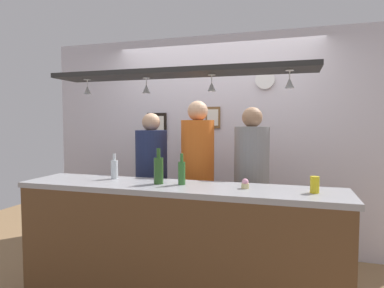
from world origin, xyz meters
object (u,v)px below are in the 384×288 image
object	(u,v)px
cupcake	(245,184)
picture_frame_caricature	(157,126)
bottle_beer_green_import	(182,172)
wall_clock	(265,80)
bottle_champagne_green	(159,170)
drink_can	(315,185)
person_right_grey_shirt	(252,176)
person_left_navy_shirt	(152,174)
picture_frame_crest	(213,117)
person_middle_orange_shirt	(198,169)
bottle_soda_clear	(114,169)

from	to	relation	value
cupcake	picture_frame_caricature	xyz separation A→B (m)	(-1.32, 1.38, 0.43)
bottle_beer_green_import	wall_clock	bearing A→B (deg)	67.71
bottle_champagne_green	drink_can	size ratio (longest dim) A/B	2.46
person_right_grey_shirt	bottle_beer_green_import	bearing A→B (deg)	-126.17
person_right_grey_shirt	cupcake	world-z (taller)	person_right_grey_shirt
person_right_grey_shirt	cupcake	xyz separation A→B (m)	(0.03, -0.69, 0.04)
person_left_navy_shirt	bottle_champagne_green	distance (m)	0.81
bottle_beer_green_import	wall_clock	xyz separation A→B (m)	(0.56, 1.36, 0.91)
picture_frame_caricature	picture_frame_crest	bearing A→B (deg)	0.00
picture_frame_crest	wall_clock	world-z (taller)	wall_clock
person_right_grey_shirt	bottle_champagne_green	bearing A→B (deg)	-134.68
person_left_navy_shirt	picture_frame_crest	bearing A→B (deg)	53.38
cupcake	wall_clock	bearing A→B (deg)	88.66
person_left_navy_shirt	person_right_grey_shirt	bearing A→B (deg)	0.00
person_middle_orange_shirt	bottle_beer_green_import	xyz separation A→B (m)	(0.06, -0.68, 0.06)
bottle_soda_clear	wall_clock	xyz separation A→B (m)	(1.24, 1.27, 0.92)
person_middle_orange_shirt	bottle_champagne_green	world-z (taller)	person_middle_orange_shirt
bottle_soda_clear	bottle_beer_green_import	xyz separation A→B (m)	(0.68, -0.09, 0.01)
bottle_champagne_green	wall_clock	size ratio (longest dim) A/B	1.36
bottle_beer_green_import	picture_frame_caricature	distance (m)	1.62
drink_can	picture_frame_crest	xyz separation A→B (m)	(-1.09, 1.40, 0.51)
person_middle_orange_shirt	drink_can	distance (m)	1.30
cupcake	wall_clock	world-z (taller)	wall_clock
bottle_beer_green_import	cupcake	xyz separation A→B (m)	(0.53, -0.01, -0.07)
person_left_navy_shirt	person_middle_orange_shirt	world-z (taller)	person_middle_orange_shirt
person_left_navy_shirt	picture_frame_crest	xyz separation A→B (m)	(0.51, 0.69, 0.61)
bottle_champagne_green	bottle_soda_clear	bearing A→B (deg)	166.55
bottle_soda_clear	drink_can	world-z (taller)	bottle_soda_clear
picture_frame_crest	person_right_grey_shirt	bearing A→B (deg)	-51.22
person_middle_orange_shirt	bottle_beer_green_import	world-z (taller)	person_middle_orange_shirt
person_middle_orange_shirt	bottle_champagne_green	bearing A→B (deg)	-101.44
picture_frame_crest	wall_clock	distance (m)	0.75
picture_frame_crest	bottle_beer_green_import	bearing A→B (deg)	-87.55
picture_frame_caricature	person_middle_orange_shirt	bearing A→B (deg)	-42.98
bottle_beer_green_import	picture_frame_crest	bearing A→B (deg)	92.45
bottle_beer_green_import	person_middle_orange_shirt	bearing A→B (deg)	94.69
person_right_grey_shirt	bottle_champagne_green	xyz separation A→B (m)	(-0.69, -0.70, 0.13)
person_right_grey_shirt	bottle_soda_clear	xyz separation A→B (m)	(-1.18, -0.59, 0.10)
person_middle_orange_shirt	picture_frame_caricature	size ratio (longest dim) A/B	5.19
person_left_navy_shirt	cupcake	xyz separation A→B (m)	(1.10, -0.69, 0.07)
picture_frame_crest	picture_frame_caricature	world-z (taller)	picture_frame_crest
wall_clock	cupcake	bearing A→B (deg)	-91.34
bottle_soda_clear	picture_frame_caricature	xyz separation A→B (m)	(-0.12, 1.28, 0.38)
picture_frame_crest	picture_frame_caricature	distance (m)	0.75
person_right_grey_shirt	wall_clock	distance (m)	1.23
person_right_grey_shirt	wall_clock	bearing A→B (deg)	84.77
person_middle_orange_shirt	picture_frame_crest	xyz separation A→B (m)	(-0.00, 0.69, 0.54)
bottle_soda_clear	bottle_beer_green_import	distance (m)	0.69
drink_can	wall_clock	world-z (taller)	wall_clock
person_left_navy_shirt	bottle_soda_clear	size ratio (longest dim) A/B	7.15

